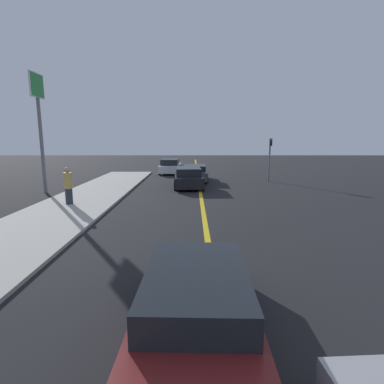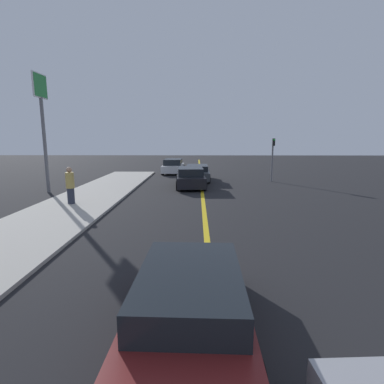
# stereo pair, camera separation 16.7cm
# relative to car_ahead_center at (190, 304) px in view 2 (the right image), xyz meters

# --- Properties ---
(road_center_line) EXTENTS (0.20, 60.00, 0.01)m
(road_center_line) POSITION_rel_car_ahead_center_xyz_m (0.45, 11.90, -0.64)
(road_center_line) COLOR gold
(road_center_line) RESTS_ON ground_plane
(sidewalk_left) EXTENTS (3.86, 30.27, 0.11)m
(sidewalk_left) POSITION_rel_car_ahead_center_xyz_m (-5.88, 9.04, -0.59)
(sidewalk_left) COLOR #ADA89E
(sidewalk_left) RESTS_ON ground_plane
(car_ahead_center) EXTENTS (1.99, 4.55, 1.32)m
(car_ahead_center) POSITION_rel_car_ahead_center_xyz_m (0.00, 0.00, 0.00)
(car_ahead_center) COLOR maroon
(car_ahead_center) RESTS_ON ground_plane
(car_far_distant) EXTENTS (2.14, 4.44, 1.36)m
(car_far_distant) POSITION_rel_car_ahead_center_xyz_m (-0.32, 15.74, 0.01)
(car_far_distant) COLOR black
(car_far_distant) RESTS_ON ground_plane
(car_parked_left_lot) EXTENTS (1.95, 4.47, 1.24)m
(car_parked_left_lot) POSITION_rel_car_ahead_center_xyz_m (0.14, 18.85, -0.03)
(car_parked_left_lot) COLOR #4C5156
(car_parked_left_lot) RESTS_ON ground_plane
(car_oncoming_far) EXTENTS (2.02, 4.27, 1.37)m
(car_oncoming_far) POSITION_rel_car_ahead_center_xyz_m (-2.12, 23.81, 0.01)
(car_oncoming_far) COLOR silver
(car_oncoming_far) RESTS_ON ground_plane
(pedestrian_mid_group) EXTENTS (0.40, 0.40, 1.81)m
(pedestrian_mid_group) POSITION_rel_car_ahead_center_xyz_m (-6.11, 9.93, 0.37)
(pedestrian_mid_group) COLOR #282D3D
(pedestrian_mid_group) RESTS_ON sidewalk_left
(traffic_light) EXTENTS (0.18, 0.40, 3.28)m
(traffic_light) POSITION_rel_car_ahead_center_xyz_m (5.87, 18.45, 1.41)
(traffic_light) COLOR slate
(traffic_light) RESTS_ON ground_plane
(roadside_sign) EXTENTS (0.20, 1.55, 7.01)m
(roadside_sign) POSITION_rel_car_ahead_center_xyz_m (-9.05, 13.59, 4.40)
(roadside_sign) COLOR slate
(roadside_sign) RESTS_ON ground_plane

